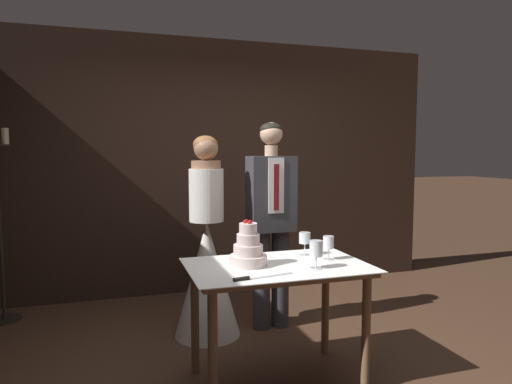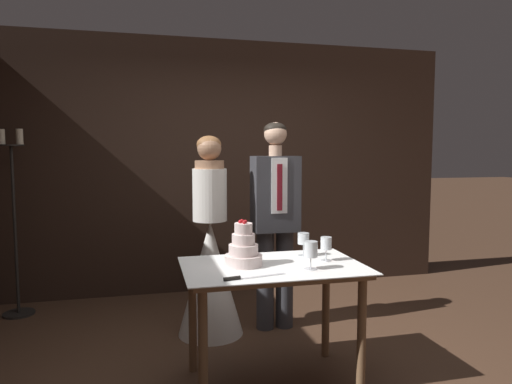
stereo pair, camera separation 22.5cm
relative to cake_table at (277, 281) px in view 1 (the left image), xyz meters
The scene contains 11 objects.
ground_plane 0.68m from the cake_table, 61.93° to the left, with size 40.00×40.00×0.00m, color #4C3323.
wall_back 2.28m from the cake_table, 89.09° to the left, with size 5.17×0.12×2.71m, color black.
cake_table is the anchor object (origin of this frame).
tiered_cake 0.28m from the cake_table, 169.55° to the left, with size 0.24×0.24×0.30m.
cake_knife 0.39m from the cake_table, 133.52° to the right, with size 0.39×0.09×0.02m.
wine_glass_near 0.34m from the cake_table, 38.35° to the right, with size 0.08×0.08×0.18m.
wine_glass_middle 0.44m from the cake_table, ahead, with size 0.07×0.07×0.16m.
wine_glass_far 0.41m from the cake_table, 35.13° to the left, with size 0.08×0.08×0.16m.
bride 0.95m from the cake_table, 107.08° to the left, with size 0.54×0.54×1.65m.
groom 0.99m from the cake_table, 72.91° to the left, with size 0.39×0.25×1.76m.
candle_stand 2.65m from the cake_table, 137.89° to the left, with size 0.28×0.28×1.73m.
Camera 1 is at (-1.05, -2.79, 1.52)m, focal length 32.00 mm.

